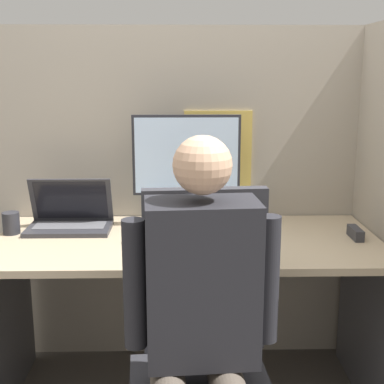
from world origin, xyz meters
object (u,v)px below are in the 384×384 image
monitor (186,161)px  laptop (70,220)px  carrot_toy (230,251)px  paper_box (186,218)px  office_chair (203,351)px  stapler (355,233)px  person (201,319)px  coffee_mug (257,213)px  pen_cup (11,223)px

monitor → laptop: (-0.53, -0.06, -0.26)m
monitor → carrot_toy: bearing=-68.7°
paper_box → carrot_toy: (0.17, -0.43, -0.02)m
carrot_toy → office_chair: (-0.12, -0.35, -0.23)m
carrot_toy → stapler: bearing=21.2°
stapler → person: size_ratio=0.10×
paper_box → monitor: size_ratio=0.67×
carrot_toy → coffee_mug: (0.17, 0.47, 0.03)m
monitor → pen_cup: (-0.78, -0.12, -0.26)m
monitor → stapler: (0.73, -0.21, -0.29)m
stapler → coffee_mug: (-0.39, 0.25, 0.02)m
paper_box → monitor: monitor is taller
carrot_toy → laptop: bearing=151.7°
carrot_toy → pen_cup: bearing=161.6°
carrot_toy → pen_cup: 1.00m
carrot_toy → pen_cup: size_ratio=1.46×
monitor → laptop: size_ratio=1.31×
stapler → office_chair: office_chair is taller
laptop → coffee_mug: (0.87, 0.09, 0.00)m
stapler → carrot_toy: bearing=-158.8°
monitor → laptop: 0.60m
paper_box → pen_cup: bearing=-171.6°
coffee_mug → person: bearing=-107.0°
laptop → office_chair: size_ratio=0.35×
laptop → office_chair: bearing=-51.5°
paper_box → pen_cup: size_ratio=3.37×
paper_box → monitor: bearing=90.0°
monitor → pen_cup: bearing=-171.4°
pen_cup → laptop: bearing=14.1°
paper_box → coffee_mug: coffee_mug is taller
laptop → office_chair: office_chair is taller
stapler → coffee_mug: bearing=147.3°
stapler → monitor: bearing=163.7°
paper_box → monitor: (-0.00, 0.00, 0.27)m
office_chair → pen_cup: size_ratio=10.84×
laptop → carrot_toy: 0.80m
laptop → stapler: size_ratio=2.91×
monitor → office_chair: size_ratio=0.47×
monitor → pen_cup: 0.83m
stapler → pen_cup: bearing=176.3°
laptop → pen_cup: (-0.25, -0.06, 0.00)m
monitor → carrot_toy: size_ratio=3.44×
stapler → pen_cup: pen_cup is taller
pen_cup → carrot_toy: bearing=-18.4°
coffee_mug → pen_cup: (-1.12, -0.16, 0.00)m
monitor → office_chair: (0.05, -0.79, -0.52)m
paper_box → stapler: (0.73, -0.21, -0.01)m
laptop → stapler: laptop is taller
monitor → coffee_mug: 0.43m
coffee_mug → pen_cup: 1.13m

